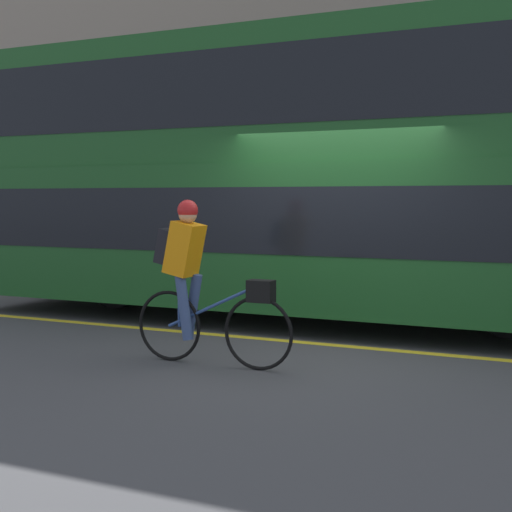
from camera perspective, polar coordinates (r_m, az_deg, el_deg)
The scene contains 6 objects.
ground_plane at distance 8.31m, azimuth 5.58°, elevation -7.27°, with size 80.00×80.00×0.00m, color #424244.
road_center_line at distance 8.44m, azimuth 5.89°, elevation -7.06°, with size 50.00×0.14×0.01m, color yellow.
sidewalk_curb at distance 14.09m, azimuth 13.54°, elevation -2.19°, with size 60.00×2.32×0.14m.
building_facade at distance 15.59m, azimuth 14.83°, elevation 15.93°, with size 60.00×0.30×9.61m.
bus at distance 9.89m, azimuth 2.90°, elevation 7.02°, with size 9.42×2.58×3.85m.
cyclist_on_bike at distance 7.35m, azimuth -4.77°, elevation -1.67°, with size 1.77×0.32×1.70m.
Camera 1 is at (2.61, -7.70, 1.71)m, focal length 50.00 mm.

